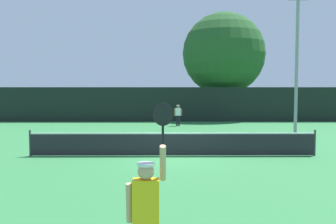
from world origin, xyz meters
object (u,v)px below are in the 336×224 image
light_pole (297,57)px  player_serving (147,202)px  parked_car_near (95,108)px  player_receiving (178,113)px  large_tree (224,54)px  tennis_ball (189,145)px

light_pole → player_serving: bearing=-116.7°
player_serving → parked_car_near: size_ratio=0.59×
player_serving → parked_car_near: player_serving is taller
player_serving → player_receiving: player_serving is taller
light_pole → large_tree: (-2.00, 13.08, 1.41)m
player_serving → large_tree: (5.63, 28.21, 4.83)m
player_serving → tennis_ball: bearing=83.3°
light_pole → parked_car_near: light_pole is taller
tennis_ball → parked_car_near: (-8.38, 19.78, 0.74)m
player_serving → player_receiving: bearing=86.8°
tennis_ball → parked_car_near: bearing=113.0°
large_tree → player_receiving: bearing=-123.4°
player_receiving → light_pole: light_pole is taller
player_serving → parked_car_near: (-6.96, 31.92, -0.35)m
player_serving → parked_car_near: 32.67m
player_receiving → large_tree: (4.43, 6.72, 5.02)m
player_serving → light_pole: bearing=63.3°
player_receiving → tennis_ball: player_receiving is taller
player_serving → light_pole: 17.29m
player_receiving → light_pole: bearing=135.3°
light_pole → parked_car_near: 22.55m
player_serving → parked_car_near: bearing=102.3°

